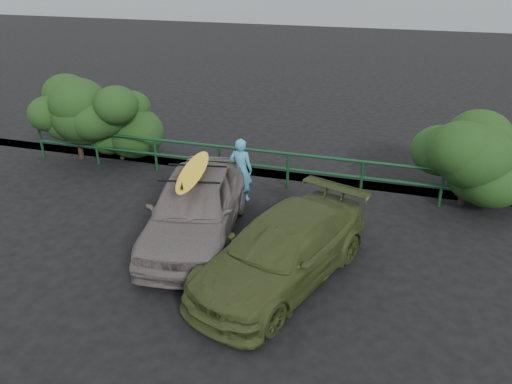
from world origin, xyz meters
TOP-DOWN VIEW (x-y plane):
  - ground at (0.00, 0.00)m, footprint 80.00×80.00m
  - ocean at (0.00, 60.00)m, footprint 200.00×200.00m
  - guardrail at (0.00, 5.00)m, footprint 14.00×0.08m
  - shrub_left at (-4.80, 5.40)m, footprint 3.20×2.40m
  - shrub_right at (5.00, 5.50)m, footprint 3.20×2.40m
  - sedan at (-0.34, 1.76)m, footprint 2.68×4.88m
  - olive_vehicle at (1.90, 0.75)m, footprint 3.30×4.91m
  - man at (0.00, 3.94)m, footprint 0.62×0.41m
  - roof_rack at (-0.34, 1.76)m, footprint 1.47×1.15m
  - surfboard at (-0.34, 1.76)m, footprint 0.93×2.44m

SIDE VIEW (x-z plane):
  - ground at x=0.00m, z-range 0.00..0.00m
  - ocean at x=0.00m, z-range 0.00..0.00m
  - guardrail at x=0.00m, z-range 0.00..1.04m
  - olive_vehicle at x=1.90m, z-range 0.00..1.32m
  - sedan at x=-0.34m, z-range 0.00..1.57m
  - man at x=0.00m, z-range 0.00..1.68m
  - shrub_right at x=5.00m, z-range 0.00..2.26m
  - shrub_left at x=-4.80m, z-range 0.00..2.45m
  - roof_rack at x=-0.34m, z-range 1.57..1.62m
  - surfboard at x=-0.34m, z-range 1.62..1.69m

